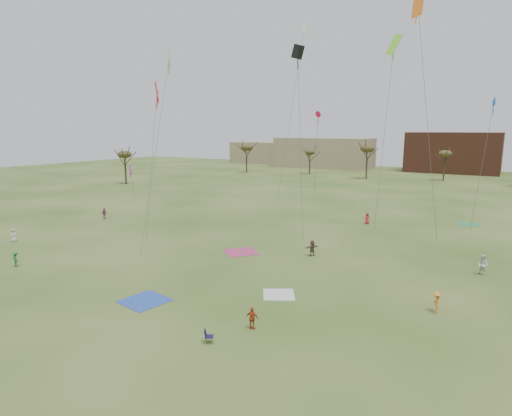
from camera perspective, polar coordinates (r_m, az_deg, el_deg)
The scene contains 19 objects.
ground at distance 32.28m, azimuth -11.38°, elevation -13.05°, with size 260.00×260.00×0.00m, color #294816.
flyer_near_left at distance 56.38m, azimuth -29.96°, elevation -3.23°, with size 0.74×0.48×1.52m, color silver.
flyer_near_center at distance 46.24m, azimuth -29.70°, elevation -6.02°, with size 0.94×0.54×1.46m, color #27752F.
spectator_fore_a at distance 28.30m, azimuth -0.50°, elevation -14.67°, with size 0.88×0.37×1.50m, color #B4441E.
spectator_fore_c at distance 43.86m, azimuth 7.59°, elevation -5.39°, with size 1.55×0.49×1.68m, color brown.
flyer_mid_b at distance 33.17m, azimuth 23.19°, elevation -11.63°, with size 1.00×0.57×1.54m, color orange.
spectator_mid_d at distance 65.12m, azimuth -19.82°, elevation -0.69°, with size 0.96×0.40×1.64m, color #87386E.
spectator_mid_e at distance 42.93m, azimuth 28.31°, elevation -6.80°, with size 0.92×0.71×1.88m, color silver.
flyer_far_b at distance 59.94m, azimuth 14.80°, elevation -1.38°, with size 0.77×0.50×1.57m, color red.
blanket_blue at distance 33.87m, azimuth -14.81°, elevation -12.04°, with size 3.11×3.11×0.03m, color #284CB0.
blanket_cream at distance 33.97m, azimuth 3.10°, elevation -11.61°, with size 2.43×2.43×0.03m, color silver.
blanket_plum at distance 45.05m, azimuth -2.07°, elevation -5.97°, with size 3.20×3.20×0.03m, color #B03663.
blanket_olive at distance 64.82m, azimuth 26.80°, elevation -1.99°, with size 2.64×2.64×0.03m, color #31874B.
camp_chair_center at distance 27.04m, azimuth -6.38°, elevation -17.17°, with size 0.73×0.71×0.87m.
kites_aloft at distance 54.63m, azimuth 6.04°, elevation 19.18°, with size 62.16×60.91×27.84m.
tree_line at distance 103.50m, azimuth 18.30°, elevation 6.86°, with size 117.44×49.32×8.91m.
building_tan at distance 147.57m, azimuth 9.15°, elevation 7.39°, with size 32.00×14.00×10.00m, color #937F60.
building_brick at distance 142.58m, azimuth 25.12°, elevation 6.83°, with size 26.00×16.00×12.00m, color brown.
building_tan_west at distance 167.25m, azimuth 0.42°, elevation 7.54°, with size 20.00×12.00×8.00m, color #937F60.
Camera 1 is at (20.29, -21.60, 12.82)m, focal length 29.60 mm.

